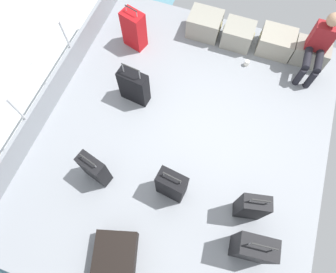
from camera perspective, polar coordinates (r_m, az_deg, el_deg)
ground_plane at (r=4.55m, az=2.82°, el=-0.09°), size 4.40×5.20×0.06m
gunwale_port at (r=5.01m, az=-21.55°, el=8.77°), size 0.06×5.20×0.45m
railing_port at (r=4.59m, az=-23.95°, el=12.42°), size 0.04×4.20×1.02m
cargo_crate_0 at (r=5.61m, az=7.28°, el=21.21°), size 0.61×0.48×0.40m
cargo_crate_1 at (r=5.55m, az=13.69°, el=19.01°), size 0.55×0.46×0.39m
cargo_crate_2 at (r=5.63m, az=20.64°, el=17.09°), size 0.62×0.49×0.38m
cargo_crate_3 at (r=5.70m, az=26.31°, el=14.64°), size 0.61×0.39×0.37m
passenger_seated at (r=5.32m, az=27.73°, el=15.64°), size 0.34×0.66×1.07m
suitcase_0 at (r=4.06m, az=-10.56°, el=-23.57°), size 0.73×0.90×0.27m
suitcase_1 at (r=4.01m, az=16.16°, el=-13.28°), size 0.38×0.26×0.78m
suitcase_2 at (r=5.31m, az=-6.75°, el=20.29°), size 0.43×0.34×0.81m
suitcase_3 at (r=4.13m, az=-14.31°, el=-6.29°), size 0.42×0.28×0.72m
suitcase_4 at (r=4.62m, az=-6.73°, el=9.76°), size 0.48×0.26×0.82m
suitcase_5 at (r=3.93m, az=0.73°, el=-9.62°), size 0.41×0.27×0.74m
suitcase_6 at (r=3.94m, az=16.43°, el=-20.48°), size 0.48×0.30×0.83m
paper_cup at (r=5.37m, az=15.35°, el=13.85°), size 0.08×0.08×0.10m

